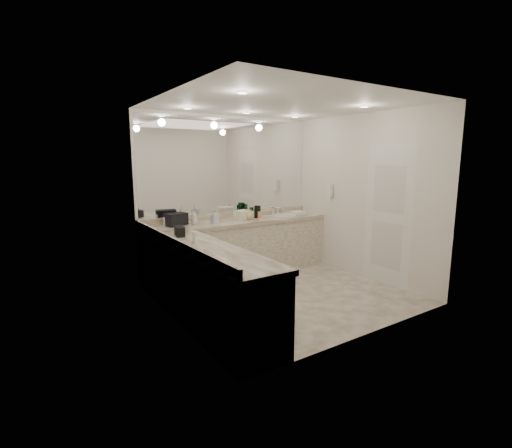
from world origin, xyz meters
TOP-DOWN VIEW (x-y plane):
  - floor at (0.00, 0.00)m, footprint 3.20×3.20m
  - ceiling at (0.00, 0.00)m, footprint 3.20×3.20m
  - wall_back at (0.00, 1.50)m, footprint 3.20×0.02m
  - wall_left at (-1.60, 0.00)m, footprint 0.02×3.00m
  - wall_right at (1.60, 0.00)m, footprint 0.02×3.00m
  - vanity_back_base at (0.00, 1.20)m, footprint 3.20×0.60m
  - vanity_back_top at (0.00, 1.19)m, footprint 3.20×0.64m
  - vanity_left_base at (-1.30, -0.30)m, footprint 0.60×2.40m
  - vanity_left_top at (-1.29, -0.30)m, footprint 0.64×2.42m
  - backsplash_back at (0.00, 1.48)m, footprint 3.20×0.04m
  - backsplash_left at (-1.58, 0.00)m, footprint 0.04×3.00m
  - mirror_back at (0.00, 1.49)m, footprint 3.12×0.01m
  - mirror_left at (-1.59, 0.00)m, footprint 0.01×2.92m
  - sink at (0.95, 1.20)m, footprint 0.44×0.44m
  - faucet at (0.95, 1.41)m, footprint 0.24×0.16m
  - wall_phone at (1.56, 0.70)m, footprint 0.06×0.10m
  - door at (1.59, -0.50)m, footprint 0.02×0.82m
  - black_toiletry_bag at (-1.05, 1.27)m, footprint 0.35×0.27m
  - black_bag_spill at (-1.30, 0.52)m, footprint 0.16×0.26m
  - cream_cosmetic_case at (0.07, 1.20)m, footprint 0.32×0.26m
  - hand_towel at (1.30, 1.24)m, footprint 0.27×0.19m
  - lotion_left at (-1.30, 0.06)m, footprint 0.05×0.05m
  - soap_bottle_a at (-0.78, 1.24)m, footprint 0.10×0.10m
  - soap_bottle_b at (-0.49, 1.11)m, footprint 0.11×0.11m
  - soap_bottle_c at (0.17, 1.16)m, footprint 0.19×0.19m
  - green_bottle_0 at (0.30, 1.28)m, footprint 0.07×0.07m
  - green_bottle_1 at (0.41, 1.22)m, footprint 0.06×0.06m
  - green_bottle_2 at (0.45, 1.27)m, footprint 0.06×0.06m
  - green_bottle_3 at (0.36, 1.22)m, footprint 0.07×0.07m
  - green_bottle_4 at (0.39, 1.27)m, footprint 0.07×0.07m
  - amenity_bottle_0 at (-0.97, 1.23)m, footprint 0.05×0.05m
  - amenity_bottle_1 at (0.37, 1.15)m, footprint 0.06×0.06m
  - amenity_bottle_2 at (0.29, 1.24)m, footprint 0.05×0.05m
  - amenity_bottle_3 at (0.10, 1.32)m, footprint 0.05×0.05m
  - amenity_bottle_4 at (-1.22, 1.31)m, footprint 0.04×0.04m
  - amenity_bottle_5 at (0.39, 1.31)m, footprint 0.04×0.04m
  - amenity_bottle_6 at (-0.42, 1.16)m, footprint 0.05×0.05m

SIDE VIEW (x-z plane):
  - floor at x=0.00m, z-range 0.00..0.00m
  - vanity_back_base at x=0.00m, z-range 0.00..0.84m
  - vanity_left_base at x=-1.30m, z-range 0.00..0.84m
  - vanity_back_top at x=0.00m, z-range 0.84..0.90m
  - vanity_left_top at x=-1.29m, z-range 0.84..0.90m
  - sink at x=0.95m, z-range 0.88..0.91m
  - hand_towel at x=1.30m, z-range 0.90..0.94m
  - amenity_bottle_3 at x=0.10m, z-range 0.90..0.98m
  - amenity_bottle_5 at x=0.39m, z-range 0.90..0.99m
  - backsplash_back at x=0.00m, z-range 0.90..1.00m
  - backsplash_left at x=-1.58m, z-range 0.90..1.00m
  - amenity_bottle_0 at x=-0.97m, z-range 0.90..1.00m
  - amenity_bottle_1 at x=0.37m, z-range 0.90..1.02m
  - amenity_bottle_2 at x=0.29m, z-range 0.90..1.03m
  - lotion_left at x=-1.30m, z-range 0.90..1.03m
  - black_bag_spill at x=-1.30m, z-range 0.90..1.03m
  - amenity_bottle_4 at x=-1.22m, z-range 0.90..1.04m
  - faucet at x=0.95m, z-range 0.90..1.04m
  - amenity_bottle_6 at x=-0.42m, z-range 0.90..1.04m
  - cream_cosmetic_case at x=0.07m, z-range 0.90..1.06m
  - black_toiletry_bag at x=-1.05m, z-range 0.90..1.08m
  - green_bottle_0 at x=0.30m, z-range 0.90..1.08m
  - green_bottle_2 at x=0.45m, z-range 0.90..1.08m
  - soap_bottle_c at x=0.17m, z-range 0.90..1.09m
  - green_bottle_4 at x=0.39m, z-range 0.90..1.10m
  - soap_bottle_b at x=-0.49m, z-range 0.90..1.10m
  - green_bottle_1 at x=0.41m, z-range 0.90..1.11m
  - green_bottle_3 at x=0.36m, z-range 0.90..1.12m
  - soap_bottle_a at x=-0.78m, z-range 0.90..1.14m
  - door at x=1.59m, z-range 0.00..2.10m
  - wall_back at x=0.00m, z-range 0.00..2.60m
  - wall_left at x=-1.60m, z-range 0.00..2.60m
  - wall_right at x=1.60m, z-range 0.00..2.60m
  - wall_phone at x=1.56m, z-range 1.23..1.47m
  - mirror_back at x=0.00m, z-range 1.00..2.55m
  - mirror_left at x=-1.59m, z-range 1.00..2.55m
  - ceiling at x=0.00m, z-range 2.60..2.60m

